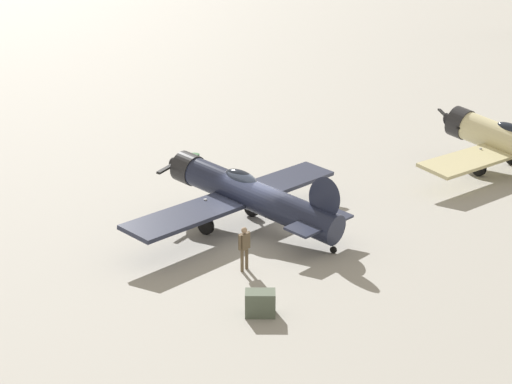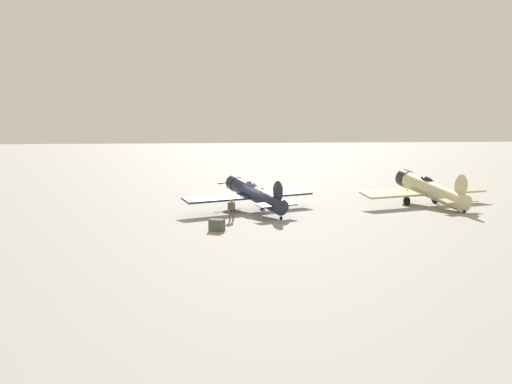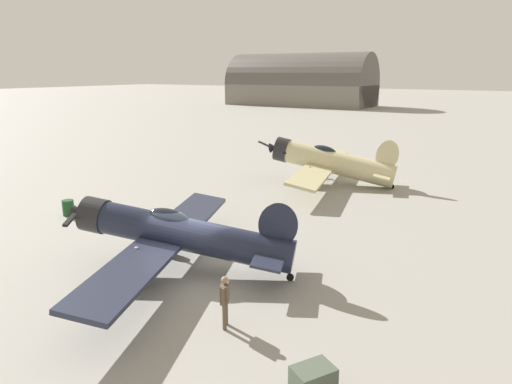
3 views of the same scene
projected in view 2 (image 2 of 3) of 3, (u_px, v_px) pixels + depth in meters
name	position (u px, v px, depth m)	size (l,w,h in m)	color
ground_plane	(256.00, 213.00, 43.18)	(400.00, 400.00, 0.00)	gray
airplane_foreground	(253.00, 193.00, 43.40)	(12.16, 9.65, 3.19)	#1E2338
airplane_mid_apron	(429.00, 189.00, 46.79)	(13.67, 10.34, 3.44)	beige
ground_crew_mechanic	(231.00, 208.00, 39.22)	(0.61, 0.42, 1.72)	brown
equipment_crate	(217.00, 225.00, 35.47)	(1.23, 1.12, 0.83)	#4C5647
fuel_drum	(260.00, 192.00, 53.83)	(0.66, 0.66, 0.87)	#19471E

